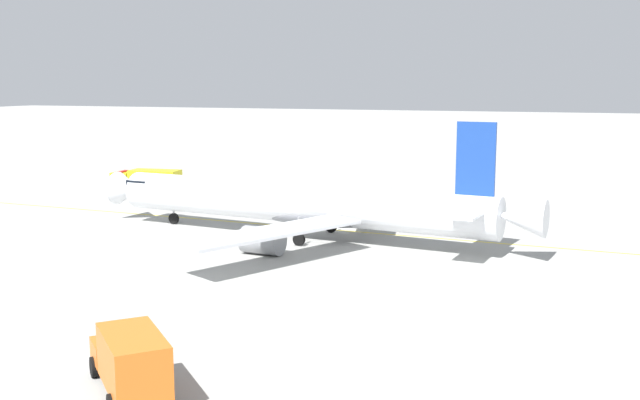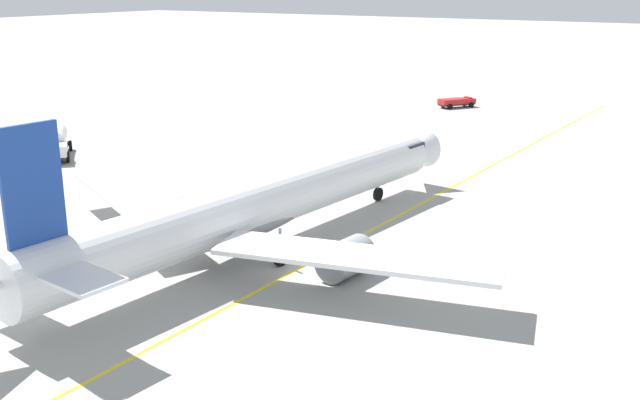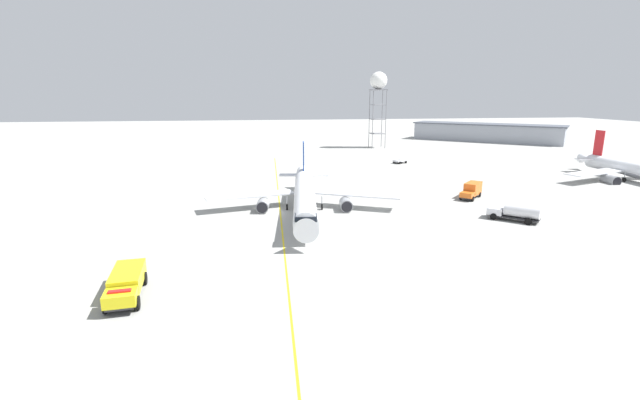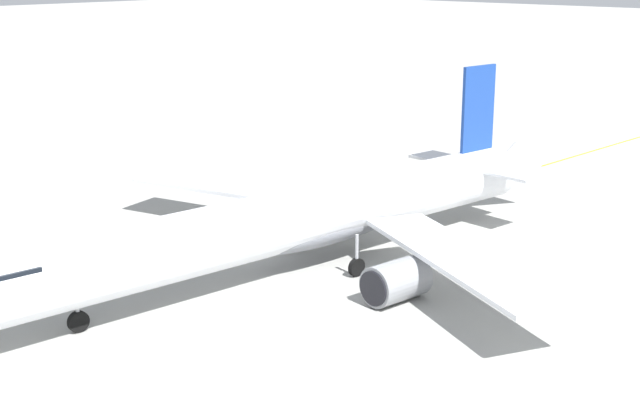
# 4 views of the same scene
# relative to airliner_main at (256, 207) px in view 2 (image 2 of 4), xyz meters

# --- Properties ---
(ground_plane) EXTENTS (600.00, 600.00, 0.00)m
(ground_plane) POSITION_rel_airliner_main_xyz_m (-5.71, 0.13, -2.99)
(ground_plane) COLOR #9E9E99
(airliner_main) EXTENTS (36.21, 43.40, 10.92)m
(airliner_main) POSITION_rel_airliner_main_xyz_m (0.00, 0.00, 0.00)
(airliner_main) COLOR white
(airliner_main) RESTS_ON ground_plane
(ops_pickup_truck) EXTENTS (4.55, 5.43, 1.41)m
(ops_pickup_truck) POSITION_rel_airliner_main_xyz_m (10.37, -61.78, -2.18)
(ops_pickup_truck) COLOR #232326
(ops_pickup_truck) RESTS_ON ground_plane
(fuel_tanker_truck) EXTENTS (7.58, 7.32, 2.87)m
(fuel_tanker_truck) POSITION_rel_airliner_main_xyz_m (34.05, -11.37, -1.44)
(fuel_tanker_truck) COLOR #232326
(fuel_tanker_truck) RESTS_ON ground_plane
(taxiway_centreline) EXTENTS (5.89, 145.25, 0.01)m
(taxiway_centreline) POSITION_rel_airliner_main_xyz_m (-4.48, -2.51, -2.98)
(taxiway_centreline) COLOR yellow
(taxiway_centreline) RESTS_ON ground_plane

